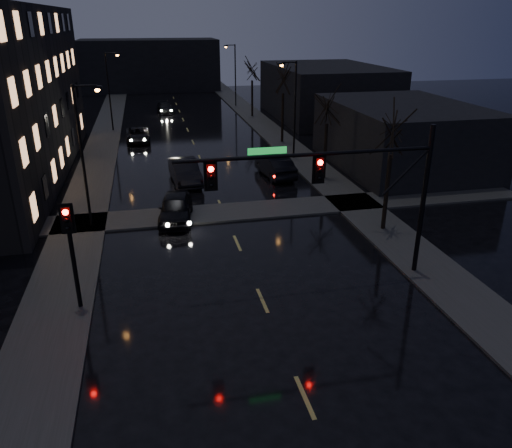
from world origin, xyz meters
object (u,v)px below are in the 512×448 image
oncoming_car_b (185,171)px  lead_car (275,166)px  oncoming_car_a (176,208)px  oncoming_car_c (138,135)px  oncoming_car_d (165,108)px

oncoming_car_b → lead_car: oncoming_car_b is taller
oncoming_car_a → oncoming_car_c: size_ratio=0.97×
oncoming_car_a → oncoming_car_b: (1.16, 7.31, 0.06)m
oncoming_car_b → oncoming_car_d: size_ratio=1.17×
oncoming_car_c → lead_car: 17.36m
oncoming_car_a → oncoming_car_c: 21.56m
oncoming_car_b → oncoming_car_a: bearing=-103.5°
oncoming_car_b → oncoming_car_d: 29.77m
oncoming_car_a → oncoming_car_d: (1.16, 37.09, -0.15)m
oncoming_car_c → oncoming_car_d: (3.38, 15.65, -0.03)m
oncoming_car_d → lead_car: 30.48m
oncoming_car_c → lead_car: bearing=-55.7°
oncoming_car_a → oncoming_car_b: oncoming_car_b is taller
oncoming_car_a → oncoming_car_b: bearing=88.6°
oncoming_car_d → lead_car: lead_car is taller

